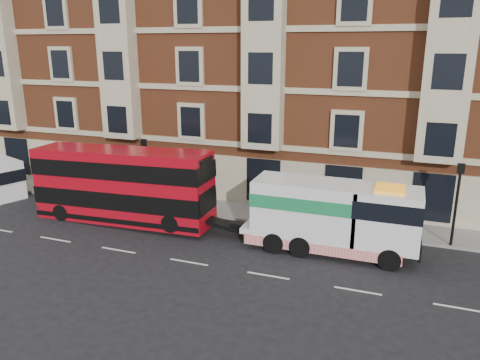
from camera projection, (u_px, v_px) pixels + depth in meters
name	position (u px, v px, depth m)	size (l,w,h in m)	color
ground	(189.00, 262.00, 22.61)	(120.00, 120.00, 0.00)	black
sidewalk	(242.00, 211.00, 29.36)	(90.00, 3.00, 0.15)	slate
victorian_terrace	(284.00, 45.00, 33.17)	(45.00, 12.00, 20.40)	brown
lamp_post_west	(145.00, 168.00, 29.44)	(0.35, 0.15, 4.35)	black
lamp_post_east	(457.00, 199.00, 23.51)	(0.35, 0.15, 4.35)	black
double_decker_bus	(122.00, 184.00, 27.14)	(10.83, 2.49, 4.38)	#A60915
tow_truck	(330.00, 216.00, 23.28)	(8.67, 2.56, 3.61)	silver
pedestrian	(155.00, 191.00, 30.35)	(0.59, 0.39, 1.62)	#1D1B37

